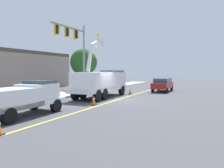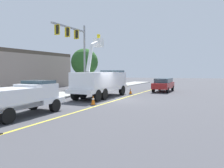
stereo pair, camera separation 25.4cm
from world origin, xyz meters
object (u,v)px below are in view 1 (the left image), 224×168
at_px(passing_minivan, 163,84).
at_px(utility_bucket_truck, 101,81).
at_px(traffic_cone_mid_front, 94,100).
at_px(service_pickup_truck, 23,97).
at_px(traffic_cone_mid_rear, 130,91).
at_px(traffic_signal_mast, 75,44).

bearing_deg(passing_minivan, utility_bucket_truck, 144.03).
bearing_deg(traffic_cone_mid_front, passing_minivan, -19.92).
distance_m(service_pickup_truck, traffic_cone_mid_front, 5.78).
xyz_separation_m(utility_bucket_truck, service_pickup_truck, (-10.14, 1.61, -0.48)).
relative_size(utility_bucket_truck, traffic_cone_mid_rear, 11.87).
bearing_deg(passing_minivan, service_pickup_truck, 157.92).
xyz_separation_m(utility_bucket_truck, passing_minivan, (7.82, -5.68, -0.63)).
bearing_deg(traffic_signal_mast, traffic_cone_mid_rear, -73.06).
relative_size(traffic_cone_mid_front, traffic_cone_mid_rear, 1.07).
relative_size(utility_bucket_truck, passing_minivan, 1.68).
distance_m(utility_bucket_truck, traffic_signal_mast, 5.62).
xyz_separation_m(passing_minivan, traffic_signal_mast, (-6.10, 9.22, 4.63)).
height_order(utility_bucket_truck, traffic_cone_mid_front, utility_bucket_truck).
height_order(passing_minivan, traffic_cone_mid_rear, passing_minivan).
bearing_deg(traffic_cone_mid_rear, traffic_cone_mid_front, 171.53).
bearing_deg(service_pickup_truck, passing_minivan, -22.08).
bearing_deg(traffic_signal_mast, service_pickup_truck, -170.72).
bearing_deg(traffic_signal_mast, traffic_cone_mid_front, -146.01).
bearing_deg(utility_bucket_truck, service_pickup_truck, 170.98).
relative_size(traffic_cone_mid_front, traffic_signal_mast, 0.10).
bearing_deg(utility_bucket_truck, traffic_cone_mid_front, -168.62).
bearing_deg(utility_bucket_truck, traffic_cone_mid_rear, -33.19).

